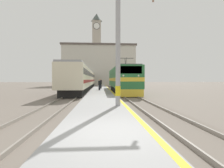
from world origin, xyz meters
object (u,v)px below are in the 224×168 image
(locomotive_train, at_px, (122,80))
(passenger_train, at_px, (87,79))
(catenary_mast, at_px, (119,45))
(person_on_platform, at_px, (99,85))
(second_waiting_passenger, at_px, (101,83))
(clock_tower, at_px, (97,47))

(locomotive_train, xyz_separation_m, passenger_train, (-6.30, 15.31, 0.18))
(catenary_mast, height_order, person_on_platform, catenary_mast)
(person_on_platform, bearing_deg, locomotive_train, -6.90)
(second_waiting_passenger, bearing_deg, passenger_train, 107.55)
(passenger_train, distance_m, catenary_mast, 30.85)
(passenger_train, xyz_separation_m, clock_tower, (1.83, 26.88, 12.31))
(person_on_platform, height_order, second_waiting_passenger, second_waiting_passenger)
(locomotive_train, distance_m, clock_tower, 44.23)
(locomotive_train, relative_size, catenary_mast, 2.06)
(locomotive_train, height_order, person_on_platform, locomotive_train)
(locomotive_train, xyz_separation_m, clock_tower, (-4.48, 42.19, 12.49))
(person_on_platform, height_order, clock_tower, clock_tower)
(locomotive_train, bearing_deg, catenary_mast, -97.81)
(person_on_platform, bearing_deg, catenary_mast, -85.45)
(passenger_train, bearing_deg, clock_tower, 86.11)
(passenger_train, height_order, second_waiting_passenger, passenger_train)
(catenary_mast, height_order, second_waiting_passenger, catenary_mast)
(locomotive_train, bearing_deg, second_waiting_passenger, 121.11)
(catenary_mast, height_order, clock_tower, clock_tower)
(second_waiting_passenger, bearing_deg, locomotive_train, -58.89)
(second_waiting_passenger, bearing_deg, person_on_platform, -93.05)
(passenger_train, xyz_separation_m, person_on_platform, (2.98, -14.90, -0.88))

